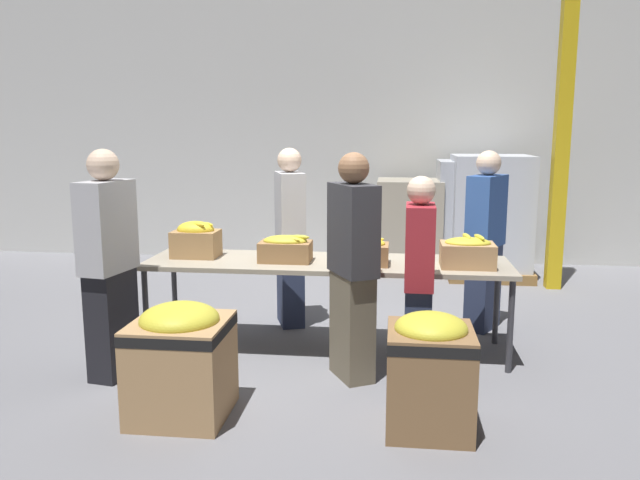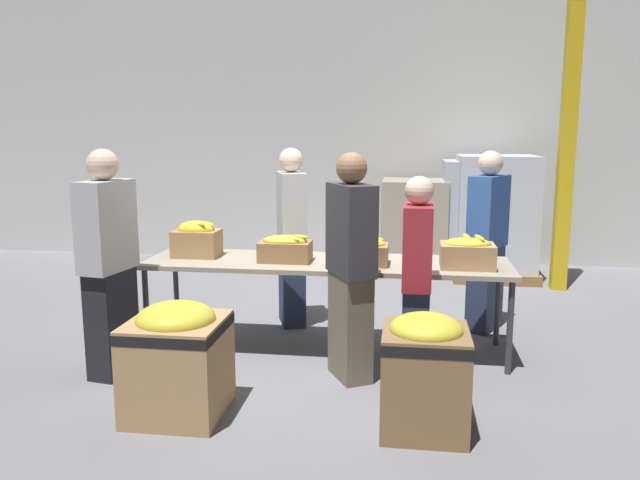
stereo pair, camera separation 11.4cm
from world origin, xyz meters
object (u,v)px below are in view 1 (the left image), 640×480
Objects in this scene: pallet_stack_2 at (470,218)px; volunteer_1 at (419,282)px; volunteer_2 at (485,242)px; banana_box_0 at (196,239)px; pallet_stack_0 at (489,217)px; sorting_table at (327,266)px; donation_bin_1 at (430,368)px; volunteer_0 at (109,266)px; volunteer_3 at (353,269)px; support_pillar at (563,124)px; pallet_stack_1 at (409,227)px; banana_box_3 at (468,252)px; banana_box_1 at (286,248)px; banana_box_2 at (365,251)px; volunteer_4 at (290,238)px; donation_bin_0 at (181,357)px.

volunteer_1 is at bearing -101.95° from pallet_stack_2.
volunteer_1 is at bearing 4.41° from volunteer_2.
pallet_stack_0 reaches higher than banana_box_0.
donation_bin_1 is (0.82, -1.40, -0.35)m from sorting_table.
volunteer_3 is (1.87, 0.19, -0.01)m from volunteer_0.
donation_bin_1 is 0.51× the size of pallet_stack_2.
sorting_table is 3.71m from pallet_stack_2.
support_pillar reaches higher than volunteer_2.
pallet_stack_1 is at bearing 1.27° from volunteer_1.
banana_box_3 is 0.11× the size of support_pillar.
volunteer_3 is 2.27× the size of donation_bin_1.
pallet_stack_2 is (0.16, 2.55, -0.11)m from volunteer_2.
banana_box_1 is at bearing 178.54° from banana_box_3.
pallet_stack_2 reaches higher than sorting_table.
banana_box_2 is at bearing -114.93° from pallet_stack_0.
volunteer_4 reaches higher than volunteer_1.
banana_box_2 reaches higher than donation_bin_1.
pallet_stack_2 is at bearing 62.77° from donation_bin_0.
sorting_table is at bearing 120.32° from donation_bin_1.
banana_box_0 is 0.22× the size of volunteer_0.
pallet_stack_0 is (1.01, 4.53, 0.38)m from donation_bin_1.
pallet_stack_0 reaches higher than banana_box_2.
donation_bin_0 is (-1.17, -1.31, -0.50)m from banana_box_2.
volunteer_1 is 0.90× the size of volunteer_3.
sorting_table is 1.78× the size of volunteer_3.
sorting_table is 0.79× the size of support_pillar.
support_pillar is (2.98, 1.82, 1.13)m from volunteer_4.
banana_box_1 is 3.86m from pallet_stack_0.
donation_bin_0 is at bearing 180.00° from donation_bin_1.
pallet_stack_0 is (-0.71, 0.59, -1.21)m from support_pillar.
volunteer_3 is at bearing -97.55° from pallet_stack_1.
volunteer_2 is at bearing 74.00° from donation_bin_1.
volunteer_1 is 0.91× the size of volunteer_4.
pallet_stack_2 is (2.79, 3.30, -0.21)m from banana_box_0.
volunteer_0 is 1.01× the size of volunteer_3.
sorting_table is 1.79× the size of volunteer_4.
volunteer_4 is at bearing 121.51° from sorting_table.
banana_box_0 is at bearing 175.01° from banana_box_2.
banana_box_2 is 0.51× the size of donation_bin_1.
pallet_stack_1 is (-0.04, 4.69, 0.21)m from donation_bin_1.
volunteer_0 is 1.42× the size of pallet_stack_1.
pallet_stack_1 is at bearing 135.50° from volunteer_4.
banana_box_3 is 0.55× the size of donation_bin_0.
donation_bin_0 is 0.62× the size of pallet_stack_1.
pallet_stack_1 reaches higher than donation_bin_0.
volunteer_2 is (0.27, 0.89, -0.07)m from banana_box_3.
banana_box_2 is 0.23× the size of volunteer_3.
banana_box_3 is 0.68m from volunteer_1.
volunteer_2 is at bearing -53.23° from volunteer_0.
volunteer_1 reaches higher than donation_bin_0.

